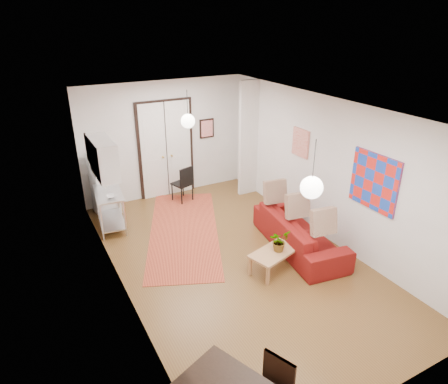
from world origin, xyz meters
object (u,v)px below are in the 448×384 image
sofa (299,232)px  coffee_table (274,254)px  kitchen_counter (110,205)px  fridge (104,184)px  black_side_chair (181,179)px

sofa → coffee_table: sofa is taller
kitchen_counter → sofa: bearing=-33.4°
sofa → fridge: bearing=49.3°
sofa → kitchen_counter: 4.06m
sofa → fridge: fridge is taller
kitchen_counter → fridge: fridge is taller
coffee_table → black_side_chair: (-0.28, 3.68, 0.19)m
coffee_table → sofa: bearing=24.9°
sofa → coffee_table: bearing=122.9°
sofa → kitchen_counter: (-3.09, 2.62, 0.18)m
sofa → coffee_table: 0.99m
coffee_table → fridge: fridge is taller
kitchen_counter → fridge: (0.09, 0.79, 0.19)m
coffee_table → black_side_chair: size_ratio=1.10×
sofa → black_side_chair: (-1.17, 3.26, 0.19)m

